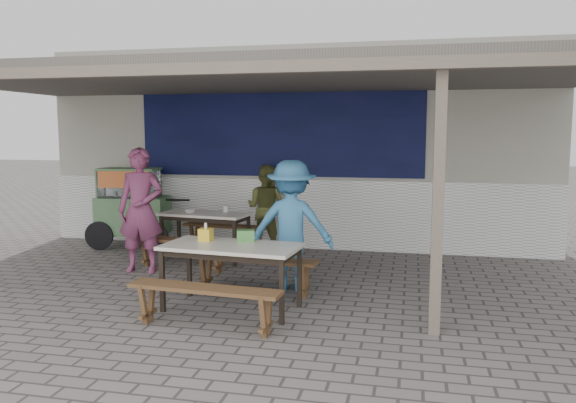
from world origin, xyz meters
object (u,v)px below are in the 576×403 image
(patron_street_side, at_px, (141,210))
(tissue_box, at_px, (206,234))
(patron_wall_side, at_px, (266,208))
(condiment_bowl, at_px, (190,211))
(vendor_cart, at_px, (132,204))
(bench_left_wall, at_px, (225,231))
(donation_box, at_px, (246,236))
(bench_right_wall, at_px, (254,266))
(bench_left_street, at_px, (182,247))
(table_right, at_px, (231,251))
(condiment_jar, at_px, (226,209))
(patron_right_table, at_px, (291,225))
(table_left, at_px, (205,218))
(bench_right_street, at_px, (204,297))

(patron_street_side, xyz_separation_m, tissue_box, (1.46, -1.23, -0.08))
(patron_wall_side, height_order, condiment_bowl, patron_wall_side)
(condiment_bowl, bearing_deg, vendor_cart, 153.91)
(bench_left_wall, distance_m, donation_box, 3.10)
(bench_right_wall, relative_size, vendor_cart, 0.96)
(bench_left_street, distance_m, bench_right_wall, 1.66)
(bench_right_wall, bearing_deg, bench_left_street, 150.57)
(table_right, height_order, condiment_jar, condiment_jar)
(bench_right_wall, height_order, patron_right_table, patron_right_table)
(patron_street_side, height_order, condiment_bowl, patron_street_side)
(table_left, xyz_separation_m, vendor_cart, (-1.61, 0.65, 0.09))
(table_left, xyz_separation_m, condiment_bowl, (-0.25, -0.01, 0.10))
(patron_wall_side, bearing_deg, table_right, 110.36)
(tissue_box, bearing_deg, patron_street_side, 139.87)
(table_right, relative_size, donation_box, 7.93)
(bench_left_street, bearing_deg, table_left, 90.00)
(table_left, distance_m, patron_street_side, 1.14)
(patron_wall_side, bearing_deg, bench_right_wall, 113.86)
(patron_right_table, distance_m, condiment_jar, 2.08)
(condiment_jar, relative_size, condiment_bowl, 0.55)
(table_left, distance_m, table_right, 2.63)
(table_right, distance_m, patron_street_side, 2.31)
(table_left, height_order, bench_left_wall, table_left)
(patron_wall_side, bearing_deg, patron_street_side, 65.40)
(bench_left_wall, distance_m, vendor_cart, 1.75)
(table_left, height_order, table_right, same)
(vendor_cart, xyz_separation_m, patron_right_table, (3.30, -2.01, 0.07))
(bench_right_street, xyz_separation_m, condiment_jar, (-0.86, 3.22, 0.46))
(patron_street_side, relative_size, condiment_jar, 17.59)
(patron_wall_side, relative_size, tissue_box, 10.28)
(vendor_cart, bearing_deg, bench_right_wall, -45.04)
(tissue_box, bearing_deg, bench_left_street, 122.51)
(condiment_jar, bearing_deg, patron_right_table, -47.63)
(patron_wall_side, bearing_deg, bench_right_street, 108.07)
(vendor_cart, height_order, condiment_bowl, vendor_cart)
(bench_left_street, distance_m, condiment_bowl, 0.83)
(vendor_cart, bearing_deg, condiment_bowl, -32.62)
(patron_right_table, relative_size, condiment_jar, 16.23)
(table_right, xyz_separation_m, patron_right_table, (0.48, 0.98, 0.16))
(donation_box, bearing_deg, patron_right_table, 63.11)
(bench_right_wall, relative_size, donation_box, 8.21)
(bench_left_wall, bearing_deg, patron_street_side, -105.93)
(tissue_box, relative_size, donation_box, 0.71)
(bench_left_wall, distance_m, tissue_box, 3.00)
(table_left, distance_m, tissue_box, 2.32)
(table_left, relative_size, patron_wall_side, 1.00)
(table_left, xyz_separation_m, patron_street_side, (-0.62, -0.93, 0.23))
(table_left, height_order, condiment_jar, condiment_jar)
(patron_right_table, height_order, tissue_box, patron_right_table)
(table_left, xyz_separation_m, bench_left_street, (-0.09, -0.70, -0.33))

